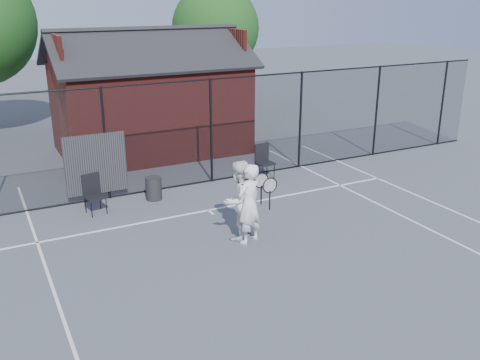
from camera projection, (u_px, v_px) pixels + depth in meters
name	position (u px, v px, depth m)	size (l,w,h in m)	color
ground	(267.00, 260.00, 10.98)	(80.00, 80.00, 0.00)	#4E535A
court_lines	(303.00, 290.00, 9.87)	(11.02, 18.00, 0.01)	silver
fence	(168.00, 138.00, 14.58)	(22.04, 3.00, 3.00)	black
clubhouse	(150.00, 105.00, 18.24)	(6.50, 4.36, 4.19)	maroon
tree_right	(215.00, 28.00, 24.33)	(3.97, 3.97, 5.70)	#302113
player_front	(249.00, 204.00, 11.51)	(0.86, 0.70, 1.79)	white
player_back	(239.00, 200.00, 11.71)	(1.06, 0.94, 1.80)	white
chair_left	(95.00, 195.00, 13.18)	(0.47, 0.48, 0.97)	black
chair_right	(265.00, 162.00, 15.79)	(0.47, 0.49, 0.98)	black
waste_bin	(154.00, 188.00, 14.14)	(0.42, 0.42, 0.62)	black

